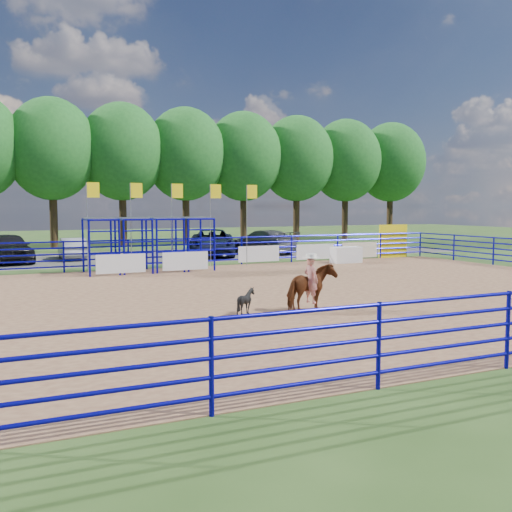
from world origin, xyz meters
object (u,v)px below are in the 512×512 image
Objects in this scene: horse_and_rider at (311,284)px; car_c at (212,243)px; car_b at (72,248)px; car_d at (263,241)px; calf at (246,301)px; announcer_table at (346,255)px; car_a at (9,248)px.

horse_and_rider is 0.40× the size of car_c.
car_c reaches higher than car_b.
car_d is (12.03, -0.70, 0.14)m from car_b.
horse_and_rider reaches higher than car_b.
car_c is at bearing 78.41° from horse_and_rider.
calf is at bearing 50.11° from car_d.
calf is 0.13× the size of car_c.
announcer_table is 15.79m from calf.
car_d is at bearing -18.71° from calf.
car_a reaches higher than calf.
car_c is at bearing 171.80° from car_b.
announcer_table is at bearing 86.20° from car_d.
car_a is at bearing 155.29° from announcer_table.
announcer_table is 0.42× the size of car_b.
announcer_table reaches higher than calf.
calf is (-1.91, 0.39, -0.45)m from horse_and_rider.
calf is 20.08m from car_b.
car_c is (8.23, -1.30, 0.19)m from car_b.
car_c is at bearing 125.24° from announcer_table.
car_c is at bearing -13.16° from car_a.
horse_and_rider is at bearing -81.60° from car_c.
car_d is at bearing -10.39° from car_a.
calf is 0.14× the size of car_d.
calf is at bearing -83.82° from car_a.
horse_and_rider is 19.43m from car_c.
car_a is at bearing 111.68° from horse_and_rider.
calf is 19.53m from car_c.
car_d is (7.70, 19.62, -0.07)m from horse_and_rider.
horse_and_rider reaches higher than announcer_table.
calf is 0.16× the size of car_a.
horse_and_rider reaches higher than car_a.
horse_and_rider is at bearing -79.15° from car_a.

